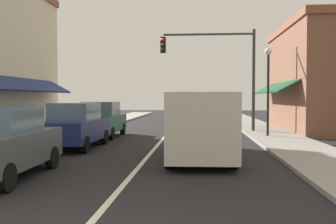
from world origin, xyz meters
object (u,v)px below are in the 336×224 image
(street_lamp_right_mid, at_px, (268,77))
(parked_car_third_left, at_px, (102,120))
(parked_car_nearest_left, at_px, (0,143))
(traffic_signal_mast_arm, at_px, (221,62))
(van_in_lane, at_px, (200,124))
(parked_car_second_left, at_px, (76,126))

(street_lamp_right_mid, bearing_deg, parked_car_third_left, -178.98)
(parked_car_nearest_left, bearing_deg, traffic_signal_mast_arm, 63.59)
(parked_car_nearest_left, height_order, van_in_lane, van_in_lane)
(traffic_signal_mast_arm, relative_size, street_lamp_right_mid, 1.32)
(traffic_signal_mast_arm, distance_m, street_lamp_right_mid, 3.76)
(parked_car_second_left, relative_size, van_in_lane, 0.79)
(parked_car_third_left, distance_m, van_in_lane, 8.32)
(traffic_signal_mast_arm, bearing_deg, parked_car_third_left, -153.06)
(parked_car_second_left, height_order, traffic_signal_mast_arm, traffic_signal_mast_arm)
(parked_car_third_left, xyz_separation_m, traffic_signal_mast_arm, (6.11, 3.11, 3.11))
(parked_car_second_left, bearing_deg, traffic_signal_mast_arm, 51.57)
(parked_car_nearest_left, distance_m, van_in_lane, 5.88)
(parked_car_second_left, relative_size, parked_car_third_left, 1.01)
(traffic_signal_mast_arm, xyz_separation_m, street_lamp_right_mid, (2.11, -2.96, -0.99))
(parked_car_second_left, relative_size, street_lamp_right_mid, 0.93)
(parked_car_nearest_left, distance_m, parked_car_third_left, 10.05)
(parked_car_nearest_left, distance_m, traffic_signal_mast_arm, 14.83)
(parked_car_second_left, xyz_separation_m, traffic_signal_mast_arm, (6.06, 7.42, 3.11))
(parked_car_nearest_left, xyz_separation_m, parked_car_third_left, (-0.02, 10.05, 0.00))
(parked_car_nearest_left, height_order, parked_car_third_left, same)
(parked_car_nearest_left, height_order, traffic_signal_mast_arm, traffic_signal_mast_arm)
(parked_car_second_left, height_order, parked_car_third_left, same)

